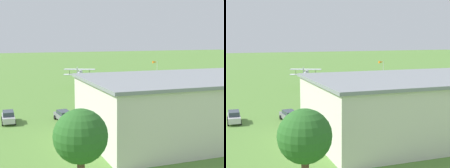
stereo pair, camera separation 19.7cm
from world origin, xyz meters
The scene contains 8 objects.
ground_plane centered at (0.00, 0.00, 0.00)m, with size 400.00×400.00×0.00m, color #568438.
biplane centered at (6.93, -2.35, 3.57)m, with size 7.51×6.53×3.48m.
car_grey centered at (18.23, 27.27, 0.81)m, with size 2.28×4.72×1.53m.
car_silver centered at (25.79, 25.25, 0.88)m, with size 2.08×4.49×1.71m.
person_walking_on_apron centered at (-3.78, 20.52, 0.79)m, with size 0.47×0.47×1.59m.
person_by_parked_cars centered at (-14.26, 20.50, 0.89)m, with size 0.49×0.49×1.77m.
tree_behind_hangar_left centered at (23.20, 51.70, 5.04)m, with size 3.95×3.95×7.08m.
windsock centered at (-12.98, -1.11, 5.39)m, with size 1.44×0.76×6.13m.
Camera 2 is at (29.72, 73.85, 12.03)m, focal length 53.77 mm.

